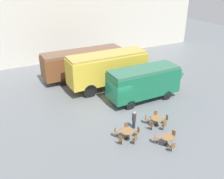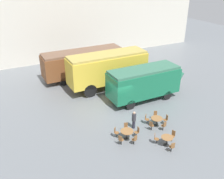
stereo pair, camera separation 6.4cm
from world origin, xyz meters
TOP-DOWN VIEW (x-y plane):
  - ground_plane at (0.00, 0.00)m, footprint 80.00×80.00m
  - backdrop_wall at (0.00, 15.61)m, footprint 44.00×0.15m
  - passenger_coach_wooden at (0.17, 8.53)m, footprint 9.47×2.67m
  - passenger_coach_vintage at (1.41, 4.61)m, footprint 8.49×2.62m
  - streamlined_locomotive at (3.98, 0.61)m, footprint 8.63×2.53m
  - cafe_table_near at (1.73, -3.88)m, footprint 0.96×0.96m
  - cafe_table_mid at (-1.36, -4.34)m, footprint 1.00×1.00m
  - cafe_table_far at (0.87, -6.31)m, footprint 0.87×0.87m
  - cafe_chair_0 at (0.96, -4.23)m, footprint 0.40×0.38m
  - cafe_chair_1 at (1.83, -4.72)m, footprint 0.36×0.37m
  - cafe_chair_2 at (2.57, -4.04)m, footprint 0.38×0.36m
  - cafe_chair_3 at (2.15, -3.13)m, footprint 0.39×0.40m
  - cafe_chair_4 at (1.15, -3.25)m, footprint 0.40×0.40m
  - cafe_chair_5 at (-2.12, -4.76)m, footprint 0.40×0.39m
  - cafe_chair_6 at (-1.19, -5.19)m, footprint 0.36×0.38m
  - cafe_chair_7 at (-0.49, -4.45)m, footprint 0.37×0.36m
  - cafe_chair_8 at (-0.99, -3.55)m, footprint 0.38×0.40m
  - cafe_chair_9 at (-1.99, -3.74)m, footprint 0.40×0.40m
  - cafe_chair_10 at (1.63, -6.05)m, footprint 0.39×0.37m
  - cafe_chair_11 at (0.26, -5.78)m, footprint 0.41×0.40m
  - cafe_chair_12 at (0.71, -7.10)m, footprint 0.36×0.38m
  - visitor_person at (-0.11, -3.29)m, footprint 0.34×0.34m

SIDE VIEW (x-z plane):
  - ground_plane at x=0.00m, z-range 0.00..0.00m
  - cafe_chair_0 at x=0.96m, z-range 0.07..0.94m
  - cafe_chair_1 at x=1.83m, z-range 0.07..0.94m
  - cafe_chair_2 at x=2.57m, z-range 0.07..0.94m
  - cafe_chair_3 at x=2.15m, z-range 0.07..0.94m
  - cafe_chair_4 at x=1.15m, z-range 0.07..0.94m
  - cafe_chair_5 at x=-2.12m, z-range 0.07..0.94m
  - cafe_chair_6 at x=-1.19m, z-range 0.07..0.94m
  - cafe_chair_7 at x=-0.49m, z-range 0.07..0.94m
  - cafe_chair_8 at x=-0.99m, z-range 0.07..0.94m
  - cafe_chair_9 at x=-1.99m, z-range 0.07..0.94m
  - cafe_chair_10 at x=1.63m, z-range 0.07..0.94m
  - cafe_chair_11 at x=0.26m, z-range 0.07..0.94m
  - cafe_chair_12 at x=0.71m, z-range 0.07..0.94m
  - cafe_table_far at x=0.87m, z-range 0.21..0.95m
  - cafe_table_near at x=1.73m, z-range 0.23..0.97m
  - cafe_table_mid at x=-1.36m, z-range 0.25..1.00m
  - visitor_person at x=-0.11m, z-range 0.06..1.59m
  - streamlined_locomotive at x=3.98m, z-range 0.27..3.53m
  - passenger_coach_wooden at x=0.17m, z-range 0.28..3.58m
  - passenger_coach_vintage at x=1.41m, z-range 0.41..4.29m
  - backdrop_wall at x=0.00m, z-range 0.00..9.00m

